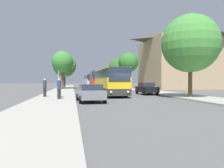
{
  "coord_description": "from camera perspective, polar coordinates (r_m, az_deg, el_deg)",
  "views": [
    {
      "loc": [
        -5.25,
        -21.64,
        1.78
      ],
      "look_at": [
        1.25,
        14.35,
        1.23
      ],
      "focal_mm": 35.0,
      "sensor_mm": 36.0,
      "label": 1
    }
  ],
  "objects": [
    {
      "name": "tree_right_far",
      "position": [
        45.62,
        4.26,
        5.58
      ],
      "size": [
        4.14,
        4.14,
        7.49
      ],
      "color": "#47331E",
      "rests_on": "sidewalk_right"
    },
    {
      "name": "bus_front",
      "position": [
        26.98,
        -0.65,
        0.71
      ],
      "size": [
        2.82,
        11.47,
        3.19
      ],
      "rotation": [
        0.0,
        0.0,
        0.01
      ],
      "color": "#2D2D2D",
      "rests_on": "ground_plane"
    },
    {
      "name": "parked_car_left_curb",
      "position": [
        18.5,
        -5.65,
        -2.25
      ],
      "size": [
        2.32,
        4.55,
        1.48
      ],
      "rotation": [
        0.0,
        0.0,
        0.06
      ],
      "color": "slate",
      "rests_on": "ground_plane"
    },
    {
      "name": "sidewalk_right",
      "position": [
        24.93,
        19.26,
        -3.11
      ],
      "size": [
        4.0,
        120.0,
        0.15
      ],
      "primitive_type": "cube",
      "color": "#A39E93",
      "rests_on": "ground_plane"
    },
    {
      "name": "ground_plane",
      "position": [
        22.34,
        3.4,
        -3.72
      ],
      "size": [
        300.0,
        300.0,
        0.0
      ],
      "primitive_type": "plane",
      "color": "#565454",
      "rests_on": "ground"
    },
    {
      "name": "bus_middle",
      "position": [
        42.1,
        -3.96,
        0.95
      ],
      "size": [
        3.0,
        11.92,
        3.47
      ],
      "rotation": [
        0.0,
        0.0,
        -0.04
      ],
      "color": "gray",
      "rests_on": "ground_plane"
    },
    {
      "name": "bus_stop_sign",
      "position": [
        21.08,
        -13.73,
        0.7
      ],
      "size": [
        0.08,
        0.45,
        2.55
      ],
      "color": "gray",
      "rests_on": "sidewalk_left"
    },
    {
      "name": "tree_left_far",
      "position": [
        44.8,
        -12.81,
        5.64
      ],
      "size": [
        4.28,
        4.28,
        7.55
      ],
      "color": "#513D23",
      "rests_on": "sidewalk_left"
    },
    {
      "name": "pedestrian_waiting_near",
      "position": [
        20.1,
        -13.69,
        -1.14
      ],
      "size": [
        0.36,
        0.36,
        1.85
      ],
      "rotation": [
        0.0,
        0.0,
        0.64
      ],
      "color": "#23232D",
      "rests_on": "sidewalk_left"
    },
    {
      "name": "tree_right_near",
      "position": [
        59.01,
        1.73,
        3.92
      ],
      "size": [
        5.84,
        5.84,
        7.72
      ],
      "color": "#47331E",
      "rests_on": "sidewalk_right"
    },
    {
      "name": "pedestrian_walking_back",
      "position": [
        22.73,
        -13.59,
        -1.07
      ],
      "size": [
        0.36,
        0.36,
        1.74
      ],
      "rotation": [
        0.0,
        0.0,
        4.92
      ],
      "color": "#23232D",
      "rests_on": "sidewalk_left"
    },
    {
      "name": "tree_right_mid",
      "position": [
        23.62,
        19.8,
        9.9
      ],
      "size": [
        5.81,
        5.81,
        8.28
      ],
      "color": "#513D23",
      "rests_on": "sidewalk_right"
    },
    {
      "name": "parked_car_right_near",
      "position": [
        28.31,
        9.01,
        -1.15
      ],
      "size": [
        2.04,
        4.14,
        1.54
      ],
      "rotation": [
        0.0,
        0.0,
        3.18
      ],
      "color": "black",
      "rests_on": "ground_plane"
    },
    {
      "name": "pedestrian_waiting_far",
      "position": [
        23.35,
        -17.16,
        -0.87
      ],
      "size": [
        0.36,
        0.36,
        1.86
      ],
      "rotation": [
        0.0,
        0.0,
        3.0
      ],
      "color": "#23232D",
      "rests_on": "sidewalk_left"
    },
    {
      "name": "bus_rear",
      "position": [
        57.08,
        -5.71,
        0.86
      ],
      "size": [
        2.87,
        11.89,
        3.34
      ],
      "rotation": [
        0.0,
        0.0,
        0.01
      ],
      "color": "#2D519E",
      "rests_on": "ground_plane"
    },
    {
      "name": "building_right_background",
      "position": [
        55.38,
        20.01,
        7.07
      ],
      "size": [
        21.44,
        15.23,
        15.65
      ],
      "color": "tan",
      "rests_on": "ground_plane"
    },
    {
      "name": "parked_car_right_far",
      "position": [
        44.44,
        1.53,
        -0.44
      ],
      "size": [
        2.28,
        4.37,
        1.47
      ],
      "rotation": [
        0.0,
        0.0,
        3.1
      ],
      "color": "silver",
      "rests_on": "ground_plane"
    },
    {
      "name": "tree_left_near",
      "position": [
        52.15,
        -12.29,
        4.77
      ],
      "size": [
        5.39,
        5.39,
        7.92
      ],
      "color": "#513D23",
      "rests_on": "sidewalk_left"
    },
    {
      "name": "sidewalk_left",
      "position": [
        21.78,
        -14.84,
        -3.66
      ],
      "size": [
        4.0,
        120.0,
        0.15
      ],
      "primitive_type": "cube",
      "color": "#A39E93",
      "rests_on": "ground_plane"
    }
  ]
}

